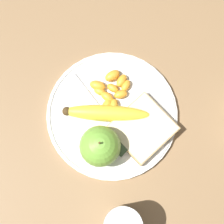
{
  "coord_description": "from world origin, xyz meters",
  "views": [
    {
      "loc": [
        0.13,
        0.11,
        0.78
      ],
      "look_at": [
        0.0,
        0.0,
        0.03
      ],
      "focal_mm": 60.0,
      "sensor_mm": 36.0,
      "label": 1
    }
  ],
  "objects_px": {
    "apple": "(100,146)",
    "bread_slice": "(143,128)",
    "plate": "(112,115)",
    "banana": "(106,113)",
    "jam_packet": "(122,145)",
    "fork": "(104,116)"
  },
  "relations": [
    {
      "from": "apple",
      "to": "bread_slice",
      "type": "distance_m",
      "value": 0.1
    },
    {
      "from": "apple",
      "to": "plate",
      "type": "bearing_deg",
      "value": -156.01
    },
    {
      "from": "banana",
      "to": "jam_packet",
      "type": "height_order",
      "value": "banana"
    },
    {
      "from": "apple",
      "to": "banana",
      "type": "distance_m",
      "value": 0.08
    },
    {
      "from": "fork",
      "to": "bread_slice",
      "type": "bearing_deg",
      "value": 33.73
    },
    {
      "from": "banana",
      "to": "fork",
      "type": "xyz_separation_m",
      "value": [
        0.01,
        -0.0,
        -0.01
      ]
    },
    {
      "from": "banana",
      "to": "bread_slice",
      "type": "bearing_deg",
      "value": 109.12
    },
    {
      "from": "apple",
      "to": "banana",
      "type": "relative_size",
      "value": 0.56
    },
    {
      "from": "apple",
      "to": "banana",
      "type": "height_order",
      "value": "apple"
    },
    {
      "from": "jam_packet",
      "to": "apple",
      "type": "bearing_deg",
      "value": -41.01
    },
    {
      "from": "fork",
      "to": "jam_packet",
      "type": "distance_m",
      "value": 0.07
    },
    {
      "from": "plate",
      "to": "fork",
      "type": "distance_m",
      "value": 0.02
    },
    {
      "from": "banana",
      "to": "bread_slice",
      "type": "distance_m",
      "value": 0.08
    },
    {
      "from": "fork",
      "to": "jam_packet",
      "type": "xyz_separation_m",
      "value": [
        0.02,
        0.07,
        0.01
      ]
    },
    {
      "from": "plate",
      "to": "jam_packet",
      "type": "distance_m",
      "value": 0.07
    },
    {
      "from": "banana",
      "to": "jam_packet",
      "type": "xyz_separation_m",
      "value": [
        0.03,
        0.07,
        -0.01
      ]
    },
    {
      "from": "apple",
      "to": "banana",
      "type": "bearing_deg",
      "value": -147.64
    },
    {
      "from": "fork",
      "to": "jam_packet",
      "type": "relative_size",
      "value": 5.0
    },
    {
      "from": "plate",
      "to": "fork",
      "type": "relative_size",
      "value": 1.43
    },
    {
      "from": "plate",
      "to": "fork",
      "type": "height_order",
      "value": "fork"
    },
    {
      "from": "banana",
      "to": "jam_packet",
      "type": "distance_m",
      "value": 0.07
    },
    {
      "from": "plate",
      "to": "jam_packet",
      "type": "relative_size",
      "value": 7.13
    }
  ]
}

